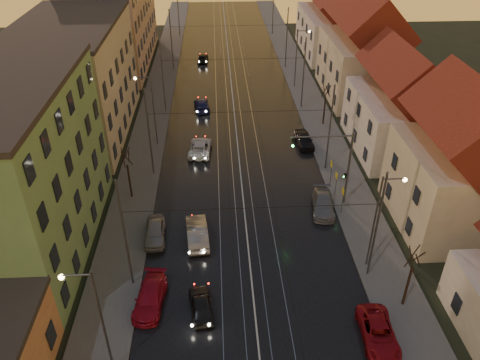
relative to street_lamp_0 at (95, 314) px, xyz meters
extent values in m
cube|color=black|center=(9.10, 38.00, -4.87)|extent=(16.00, 120.00, 0.04)
cube|color=#4C4C4C|center=(-0.90, 38.00, -4.81)|extent=(4.00, 120.00, 0.15)
cube|color=#4C4C4C|center=(19.10, 38.00, -4.81)|extent=(4.00, 120.00, 0.15)
cube|color=gray|center=(6.90, 38.00, -4.83)|extent=(0.06, 120.00, 0.03)
cube|color=gray|center=(8.33, 38.00, -4.83)|extent=(0.06, 120.00, 0.03)
cube|color=gray|center=(9.87, 38.00, -4.83)|extent=(0.06, 120.00, 0.03)
cube|color=gray|center=(11.30, 38.00, -4.83)|extent=(0.06, 120.00, 0.03)
cube|color=#5B8353|center=(-8.40, 12.00, 1.61)|extent=(10.00, 18.00, 13.00)
cube|color=tan|center=(-8.40, 32.00, 1.11)|extent=(10.00, 20.00, 12.00)
cube|color=tan|center=(-8.40, 56.00, 2.11)|extent=(10.00, 24.00, 14.00)
cube|color=#BEB492|center=(26.10, 13.00, -1.39)|extent=(8.50, 10.00, 7.00)
pyramid|color=#581C14|center=(26.10, 13.00, 4.01)|extent=(8.67, 10.20, 3.80)
cube|color=beige|center=(26.10, 26.00, -1.89)|extent=(9.00, 12.00, 6.00)
pyramid|color=#581C14|center=(26.10, 26.00, 2.71)|extent=(9.18, 12.24, 3.20)
cube|color=#BEB492|center=(26.10, 41.00, -1.14)|extent=(9.00, 14.00, 7.50)
pyramid|color=#581C14|center=(26.10, 41.00, 4.61)|extent=(9.18, 14.28, 4.00)
cube|color=beige|center=(26.10, 59.00, -1.64)|extent=(9.00, 16.00, 6.50)
pyramid|color=#581C14|center=(26.10, 59.00, 3.36)|extent=(9.18, 16.32, 3.50)
cylinder|color=#595B60|center=(0.50, 7.00, -0.39)|extent=(0.16, 0.16, 9.00)
cylinder|color=#595B60|center=(17.70, 7.00, -0.39)|extent=(0.16, 0.16, 9.00)
cylinder|color=#595B60|center=(0.50, 22.00, -0.39)|extent=(0.16, 0.16, 9.00)
cylinder|color=#595B60|center=(17.70, 22.00, -0.39)|extent=(0.16, 0.16, 9.00)
cylinder|color=#595B60|center=(0.50, 37.00, -0.39)|extent=(0.16, 0.16, 9.00)
cylinder|color=#595B60|center=(17.70, 37.00, -0.39)|extent=(0.16, 0.16, 9.00)
cylinder|color=#595B60|center=(0.50, 52.00, -0.39)|extent=(0.16, 0.16, 9.00)
cylinder|color=#595B60|center=(17.70, 52.00, -0.39)|extent=(0.16, 0.16, 9.00)
cylinder|color=#595B60|center=(0.50, 70.00, -0.39)|extent=(0.16, 0.16, 9.00)
cylinder|color=#595B60|center=(17.70, 70.00, -0.39)|extent=(0.16, 0.16, 9.00)
cylinder|color=#595B60|center=(0.30, 0.00, -0.89)|extent=(0.14, 0.14, 8.00)
cylinder|color=#595B60|center=(-0.50, 0.00, 2.91)|extent=(1.60, 0.10, 0.10)
sphere|color=#FFD88C|center=(-1.22, 0.00, 2.81)|extent=(0.32, 0.32, 0.32)
cylinder|color=#595B60|center=(17.90, 8.00, -0.89)|extent=(0.14, 0.14, 8.00)
cylinder|color=#595B60|center=(18.70, 8.00, 2.91)|extent=(1.60, 0.10, 0.10)
sphere|color=#FFD88C|center=(19.42, 8.00, 2.81)|extent=(0.32, 0.32, 0.32)
cylinder|color=#595B60|center=(0.30, 28.00, -0.89)|extent=(0.14, 0.14, 8.00)
cylinder|color=#595B60|center=(-0.50, 28.00, 2.91)|extent=(1.60, 0.10, 0.10)
sphere|color=#FFD88C|center=(-1.22, 28.00, 2.81)|extent=(0.32, 0.32, 0.32)
cylinder|color=#595B60|center=(17.90, 44.00, -0.89)|extent=(0.14, 0.14, 8.00)
cylinder|color=#595B60|center=(18.70, 44.00, 2.91)|extent=(1.60, 0.10, 0.10)
sphere|color=#FFD88C|center=(19.42, 44.00, 2.81)|extent=(0.32, 0.32, 0.32)
cylinder|color=#595B60|center=(18.10, 16.00, -1.29)|extent=(0.20, 0.20, 7.20)
cylinder|color=#595B60|center=(15.50, 16.00, 2.01)|extent=(5.20, 0.14, 0.14)
imported|color=black|center=(13.10, 16.00, 1.41)|extent=(0.15, 0.18, 0.90)
sphere|color=#19FF3F|center=(13.10, 15.88, 1.26)|extent=(0.20, 0.20, 0.20)
cylinder|color=black|center=(-1.10, 18.00, -3.14)|extent=(0.18, 0.18, 3.50)
cylinder|color=black|center=(-0.86, 18.09, -0.59)|extent=(0.37, 0.92, 1.61)
cylinder|color=black|center=(-1.18, 18.23, -0.59)|extent=(0.91, 0.40, 1.61)
cylinder|color=black|center=(-1.33, 17.91, -0.59)|extent=(0.37, 0.92, 1.61)
cylinder|color=black|center=(-0.97, 17.78, -0.59)|extent=(0.84, 0.54, 1.62)
cylinder|color=black|center=(19.30, 4.00, -3.14)|extent=(0.18, 0.18, 3.50)
cylinder|color=black|center=(19.54, 4.09, -0.59)|extent=(0.37, 0.92, 1.61)
cylinder|color=black|center=(19.22, 4.23, -0.59)|extent=(0.91, 0.40, 1.61)
cylinder|color=black|center=(19.07, 3.91, -0.59)|extent=(0.37, 0.92, 1.61)
cylinder|color=black|center=(19.43, 3.78, -0.59)|extent=(0.84, 0.54, 1.62)
cylinder|color=black|center=(19.50, 32.00, -3.14)|extent=(0.18, 0.18, 3.50)
cylinder|color=black|center=(19.74, 32.09, -0.59)|extent=(0.37, 0.92, 1.61)
cylinder|color=black|center=(19.42, 32.23, -0.59)|extent=(0.91, 0.40, 1.61)
cylinder|color=black|center=(19.27, 31.91, -0.59)|extent=(0.37, 0.92, 1.61)
cylinder|color=black|center=(19.63, 31.78, -0.59)|extent=(0.84, 0.54, 1.62)
imported|color=black|center=(5.49, 4.22, -4.26)|extent=(1.95, 3.83, 1.25)
imported|color=gray|center=(5.06, 11.68, -4.11)|extent=(2.08, 4.85, 1.55)
imported|color=silver|center=(5.06, 26.04, -4.23)|extent=(2.59, 4.92, 1.32)
imported|color=navy|center=(5.05, 37.15, -4.25)|extent=(2.27, 4.55, 1.27)
imported|color=black|center=(4.95, 55.36, -4.23)|extent=(1.82, 3.94, 1.31)
imported|color=maroon|center=(1.99, 5.03, -4.23)|extent=(2.31, 4.69, 1.31)
imported|color=#97989D|center=(1.63, 12.08, -4.20)|extent=(1.81, 4.11, 1.38)
imported|color=maroon|center=(16.70, 1.29, -4.26)|extent=(2.29, 4.60, 1.25)
imported|color=gray|center=(16.03, 15.15, -4.22)|extent=(2.47, 4.81, 1.33)
imported|color=black|center=(16.38, 27.10, -4.19)|extent=(1.91, 4.20, 1.40)
camera|label=1|loc=(6.93, -17.69, 19.89)|focal=35.00mm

